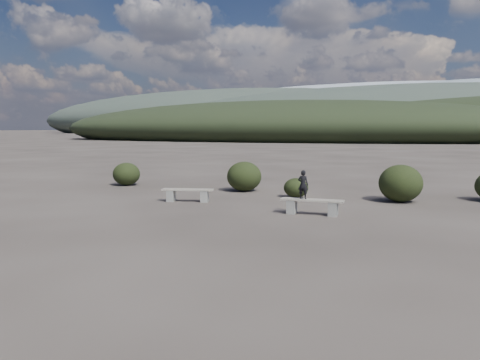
% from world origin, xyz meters
% --- Properties ---
extents(ground, '(1200.00, 1200.00, 0.00)m').
position_xyz_m(ground, '(0.00, 0.00, 0.00)').
color(ground, '#302A25').
rests_on(ground, ground).
extents(bench_left, '(1.88, 0.86, 0.46)m').
position_xyz_m(bench_left, '(-2.35, 5.50, 0.28)').
color(bench_left, gray).
rests_on(bench_left, ground).
extents(bench_right, '(1.91, 0.46, 0.47)m').
position_xyz_m(bench_right, '(2.35, 4.64, 0.29)').
color(bench_right, gray).
rests_on(bench_right, ground).
extents(seated_person, '(0.34, 0.23, 0.88)m').
position_xyz_m(seated_person, '(2.06, 4.63, 0.91)').
color(seated_person, black).
rests_on(seated_person, bench_right).
extents(shrub_b, '(1.44, 1.44, 1.24)m').
position_xyz_m(shrub_b, '(-1.50, 8.90, 0.62)').
color(shrub_b, black).
rests_on(shrub_b, ground).
extents(shrub_c, '(0.93, 0.93, 0.74)m').
position_xyz_m(shrub_c, '(0.98, 7.93, 0.37)').
color(shrub_c, black).
rests_on(shrub_c, ground).
extents(shrub_d, '(1.52, 1.52, 1.33)m').
position_xyz_m(shrub_d, '(4.70, 8.27, 0.67)').
color(shrub_d, black).
rests_on(shrub_d, ground).
extents(shrub_f, '(1.24, 1.24, 1.05)m').
position_xyz_m(shrub_f, '(-7.27, 8.79, 0.52)').
color(shrub_f, black).
rests_on(shrub_f, ground).
extents(mountain_ridges, '(500.00, 400.00, 56.00)m').
position_xyz_m(mountain_ridges, '(-7.48, 339.06, 10.84)').
color(mountain_ridges, black).
rests_on(mountain_ridges, ground).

